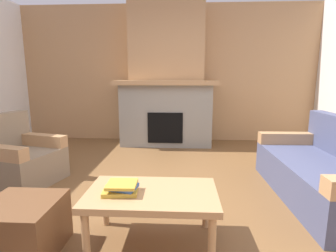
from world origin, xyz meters
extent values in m
plane|color=brown|center=(0.00, 0.00, 0.00)|extent=(9.00, 9.00, 0.00)
cube|color=tan|center=(0.00, 3.00, 1.35)|extent=(6.00, 0.12, 2.70)
cube|color=gray|center=(0.00, 2.59, 0.57)|extent=(1.70, 0.70, 1.15)
cube|color=black|center=(0.00, 2.26, 0.38)|extent=(0.64, 0.08, 0.56)
cube|color=tan|center=(0.00, 2.54, 1.19)|extent=(1.90, 0.82, 0.08)
cube|color=tan|center=(0.00, 2.69, 1.97)|extent=(1.40, 0.50, 1.47)
cube|color=#474C6B|center=(1.79, 0.28, 0.20)|extent=(0.87, 1.81, 0.40)
cube|color=tan|center=(1.78, 1.10, 0.48)|extent=(0.84, 0.17, 0.15)
cube|color=#847056|center=(-1.64, 0.52, 0.20)|extent=(0.93, 0.93, 0.40)
cube|color=#847056|center=(-1.94, 0.60, 0.62)|extent=(0.33, 0.77, 0.45)
cube|color=tan|center=(-1.56, 0.82, 0.48)|extent=(0.77, 0.33, 0.15)
cube|color=tan|center=(0.08, -0.59, 0.41)|extent=(1.00, 0.60, 0.05)
cylinder|color=tan|center=(-0.36, -0.83, 0.19)|extent=(0.06, 0.06, 0.38)
cylinder|color=tan|center=(0.52, -0.83, 0.19)|extent=(0.06, 0.06, 0.38)
cylinder|color=tan|center=(-0.36, -0.35, 0.19)|extent=(0.06, 0.06, 0.38)
cylinder|color=tan|center=(0.52, -0.35, 0.19)|extent=(0.06, 0.06, 0.38)
cube|color=brown|center=(-0.86, -0.77, 0.20)|extent=(0.52, 0.52, 0.40)
cube|color=gold|center=(-0.15, -0.63, 0.45)|extent=(0.27, 0.21, 0.03)
cube|color=#335699|center=(-0.14, -0.62, 0.48)|extent=(0.24, 0.20, 0.03)
cube|color=gold|center=(-0.14, -0.63, 0.50)|extent=(0.22, 0.21, 0.02)
camera|label=1|loc=(0.31, -2.47, 1.29)|focal=28.20mm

